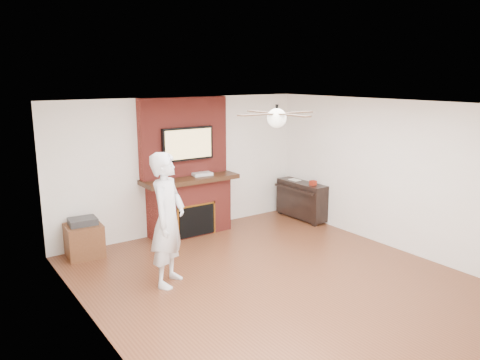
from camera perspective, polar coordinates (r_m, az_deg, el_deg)
room_shell at (r=6.47m, az=4.34°, el=-1.94°), size 5.36×5.86×2.86m
fireplace at (r=8.60m, az=-6.41°, el=-0.08°), size 1.78×0.64×2.50m
tv at (r=8.44m, az=-6.38°, el=4.41°), size 1.00×0.08×0.60m
ceiling_fan at (r=6.29m, az=4.50°, el=7.64°), size 1.21×1.21×0.31m
person at (r=6.52m, az=-8.79°, el=-4.80°), size 0.82×0.80×1.88m
side_table at (r=8.03m, az=-18.48°, el=-6.79°), size 0.59×0.59×0.64m
piano at (r=9.61m, az=7.49°, el=-2.34°), size 0.46×1.18×0.86m
cable_box at (r=8.62m, az=-4.64°, el=0.73°), size 0.38×0.24×0.05m
candle_green at (r=8.62m, az=-5.89°, el=-6.62°), size 0.07×0.07×0.09m
candle_cream at (r=8.74m, az=-4.41°, el=-6.25°), size 0.08×0.08×0.10m
candle_blue at (r=8.71m, az=-4.80°, el=-6.40°), size 0.07×0.07×0.09m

